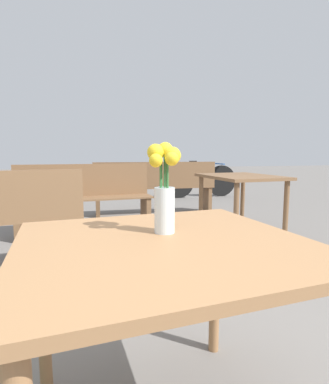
# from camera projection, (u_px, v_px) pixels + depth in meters

# --- Properties ---
(table_front) EXTENTS (0.96, 0.90, 0.70)m
(table_front) POSITION_uv_depth(u_px,v_px,m) (164.00, 269.00, 0.96)
(table_front) COLOR #9E7047
(table_front) RESTS_ON ground_plane
(flower_vase) EXTENTS (0.12, 0.11, 0.31)m
(flower_vase) POSITION_uv_depth(u_px,v_px,m) (164.00, 190.00, 1.03)
(flower_vase) COLOR silver
(flower_vase) RESTS_ON table_front
(bench_middle) EXTENTS (1.64, 0.45, 0.85)m
(bench_middle) POSITION_uv_depth(u_px,v_px,m) (85.00, 196.00, 3.68)
(bench_middle) COLOR brown
(bench_middle) RESTS_ON ground_plane
(bench_far) EXTENTS (1.94, 0.48, 0.85)m
(bench_far) POSITION_uv_depth(u_px,v_px,m) (155.00, 185.00, 4.77)
(bench_far) COLOR brown
(bench_far) RESTS_ON ground_plane
(table_back) EXTENTS (0.72, 0.92, 0.75)m
(table_back) POSITION_uv_depth(u_px,v_px,m) (240.00, 187.00, 3.18)
(table_back) COLOR brown
(table_back) RESTS_ON ground_plane
(bicycle) EXTENTS (1.75, 0.44, 0.82)m
(bicycle) POSITION_uv_depth(u_px,v_px,m) (201.00, 181.00, 6.75)
(bicycle) COLOR black
(bicycle) RESTS_ON ground_plane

